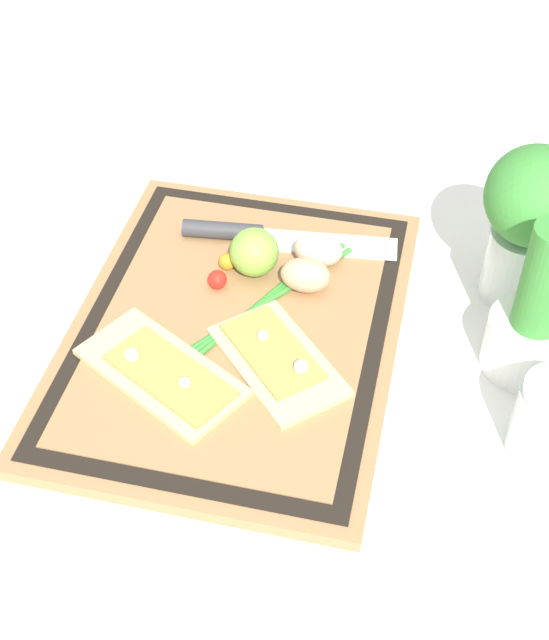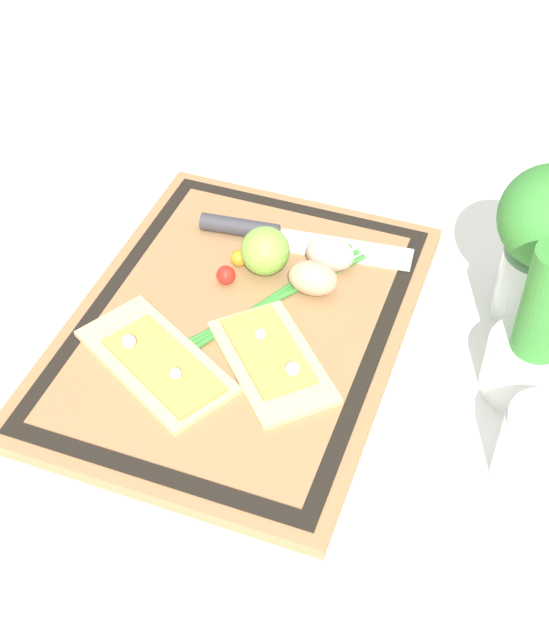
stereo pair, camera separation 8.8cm
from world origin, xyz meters
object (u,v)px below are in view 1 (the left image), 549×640
(pizza_slice_near, at_px, (163,372))
(egg_brown, at_px, (305,275))
(cherry_tomato_yellow, at_px, (227,262))
(lime, at_px, (258,253))
(egg_pink, at_px, (318,250))
(cherry_tomato_red, at_px, (217,280))
(pizza_slice_far, at_px, (277,359))
(herb_pot, at_px, (535,322))
(herb_glass, at_px, (531,216))
(knife, at_px, (254,235))

(pizza_slice_near, bearing_deg, egg_brown, 144.38)
(egg_brown, height_order, cherry_tomato_yellow, egg_brown)
(pizza_slice_near, height_order, lime, lime)
(egg_pink, xyz_separation_m, cherry_tomato_red, (0.07, -0.11, -0.01))
(pizza_slice_far, bearing_deg, cherry_tomato_red, -136.87)
(egg_brown, xyz_separation_m, cherry_tomato_yellow, (-0.01, -0.10, -0.01))
(pizza_slice_near, distance_m, pizza_slice_far, 0.12)
(pizza_slice_near, bearing_deg, herb_pot, 107.88)
(lime, bearing_deg, herb_pot, 78.79)
(egg_pink, bearing_deg, herb_glass, 95.30)
(egg_brown, bearing_deg, egg_pink, 173.25)
(egg_brown, distance_m, cherry_tomato_red, 0.10)
(cherry_tomato_red, bearing_deg, egg_pink, 122.62)
(cherry_tomato_red, distance_m, herb_glass, 0.36)
(egg_pink, relative_size, lime, 1.00)
(pizza_slice_near, bearing_deg, egg_pink, 149.67)
(cherry_tomato_red, height_order, herb_glass, herb_glass)
(egg_brown, distance_m, herb_glass, 0.26)
(pizza_slice_near, height_order, egg_brown, egg_brown)
(cherry_tomato_yellow, bearing_deg, pizza_slice_near, -6.97)
(herb_pot, bearing_deg, cherry_tomato_yellow, -99.66)
(knife, bearing_deg, herb_pot, 70.50)
(cherry_tomato_red, xyz_separation_m, herb_pot, (0.03, 0.36, 0.04))
(knife, bearing_deg, egg_brown, 47.67)
(lime, distance_m, herb_pot, 0.33)
(pizza_slice_near, bearing_deg, pizza_slice_far, 111.99)
(egg_pink, height_order, herb_pot, herb_pot)
(knife, xyz_separation_m, cherry_tomato_red, (0.09, -0.02, 0.00))
(cherry_tomato_red, bearing_deg, egg_brown, 101.64)
(egg_brown, relative_size, herb_pot, 0.31)
(knife, height_order, egg_brown, egg_brown)
(knife, bearing_deg, lime, 18.62)
(knife, bearing_deg, pizza_slice_far, 20.74)
(pizza_slice_far, height_order, herb_glass, herb_glass)
(pizza_slice_far, relative_size, lime, 3.04)
(egg_pink, height_order, lime, lime)
(pizza_slice_far, xyz_separation_m, lime, (-0.14, -0.05, 0.02))
(cherry_tomato_red, bearing_deg, pizza_slice_near, -7.59)
(herb_glass, bearing_deg, cherry_tomato_red, -75.22)
(lime, height_order, herb_glass, herb_glass)
(pizza_slice_far, height_order, lime, lime)
(egg_brown, distance_m, lime, 0.06)
(lime, bearing_deg, pizza_slice_far, 21.58)
(cherry_tomato_yellow, bearing_deg, lime, 93.84)
(pizza_slice_far, xyz_separation_m, egg_brown, (-0.12, 0.01, 0.02))
(egg_pink, relative_size, cherry_tomato_yellow, 2.86)
(cherry_tomato_red, bearing_deg, lime, 132.89)
(pizza_slice_far, xyz_separation_m, herb_glass, (-0.19, 0.25, 0.09))
(cherry_tomato_red, distance_m, cherry_tomato_yellow, 0.03)
(egg_pink, bearing_deg, herb_pot, 69.51)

